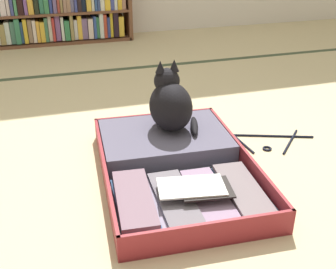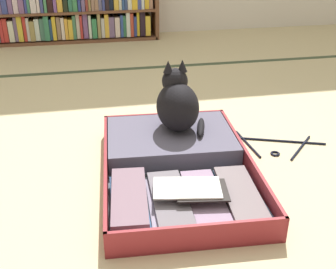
# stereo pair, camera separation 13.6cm
# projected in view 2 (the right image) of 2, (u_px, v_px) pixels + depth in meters

# --- Properties ---
(ground_plane) EXTENTS (10.00, 10.00, 0.00)m
(ground_plane) POSITION_uv_depth(u_px,v_px,m) (154.00, 179.00, 1.66)
(ground_plane) COLOR #CAB88D
(tatami_border) EXTENTS (4.80, 0.05, 0.00)m
(tatami_border) POSITION_uv_depth(u_px,v_px,m) (121.00, 69.00, 2.88)
(tatami_border) COLOR #3D4A34
(tatami_border) RESTS_ON ground_plane
(open_suitcase) EXTENTS (0.62, 0.87, 0.10)m
(open_suitcase) POSITION_uv_depth(u_px,v_px,m) (174.00, 161.00, 1.70)
(open_suitcase) COLOR maroon
(open_suitcase) RESTS_ON ground_plane
(black_cat) EXTENTS (0.23, 0.24, 0.29)m
(black_cat) POSITION_uv_depth(u_px,v_px,m) (177.00, 104.00, 1.80)
(black_cat) COLOR black
(black_cat) RESTS_ON open_suitcase
(clothes_hanger) EXTENTS (0.44, 0.30, 0.01)m
(clothes_hanger) POSITION_uv_depth(u_px,v_px,m) (274.00, 144.00, 1.90)
(clothes_hanger) COLOR black
(clothes_hanger) RESTS_ON ground_plane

